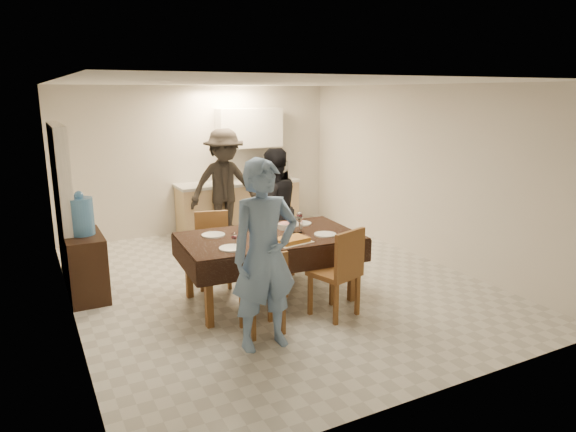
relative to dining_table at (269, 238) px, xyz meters
name	(u,v)px	position (x,y,z in m)	size (l,w,h in m)	color
floor	(273,281)	(0.30, 0.51, -0.78)	(5.00, 6.00, 0.02)	silver
ceiling	(272,83)	(0.30, 0.51, 1.82)	(5.00, 6.00, 0.02)	white
wall_back	(200,160)	(0.30, 3.51, 0.52)	(5.00, 0.02, 2.60)	beige
wall_front	(439,247)	(0.30, -2.49, 0.52)	(5.00, 0.02, 2.60)	beige
wall_left	(63,206)	(-2.20, 0.51, 0.52)	(0.02, 6.00, 2.60)	beige
wall_right	(422,173)	(2.80, 0.51, 0.52)	(0.02, 6.00, 2.60)	beige
stub_partition	(64,206)	(-2.12, 1.71, 0.27)	(0.15, 1.40, 2.10)	white
kitchen_base_cabinet	(239,207)	(0.90, 3.19, -0.35)	(2.20, 0.60, 0.86)	tan
kitchen_worktop	(238,183)	(0.90, 3.19, 0.11)	(2.24, 0.64, 0.05)	beige
upper_cabinet	(249,128)	(1.20, 3.33, 1.07)	(1.20, 0.34, 0.70)	white
dining_table	(269,238)	(0.00, 0.00, 0.00)	(2.16, 1.34, 0.82)	black
chair_near_left	(265,284)	(-0.45, -0.84, -0.22)	(0.42, 0.42, 0.50)	brown
chair_near_right	(339,265)	(0.45, -0.85, -0.14)	(0.59, 0.60, 0.56)	brown
chair_far_left	(216,244)	(-0.45, 0.66, -0.19)	(0.53, 0.54, 0.52)	brown
chair_far_right	(278,237)	(0.45, 0.66, -0.21)	(0.48, 0.48, 0.50)	brown
console	(86,266)	(-1.98, 1.12, -0.38)	(0.43, 0.87, 0.80)	black
water_jug	(81,216)	(-1.98, 1.12, 0.25)	(0.30, 0.30, 0.45)	#4F8CCC
wine_bottle	(264,221)	(-0.05, 0.05, 0.21)	(0.08, 0.08, 0.34)	black
water_pitcher	(297,225)	(0.35, -0.05, 0.13)	(0.12, 0.12, 0.19)	white
savoury_tart	(292,240)	(0.10, -0.38, 0.06)	(0.43, 0.32, 0.05)	#A86C31
salad_bowl	(285,226)	(0.30, 0.18, 0.07)	(0.18, 0.18, 0.07)	silver
mushroom_dish	(256,229)	(-0.05, 0.28, 0.05)	(0.20, 0.20, 0.03)	silver
wine_glass_a	(234,240)	(-0.55, -0.25, 0.12)	(0.08, 0.08, 0.17)	white
wine_glass_b	(300,218)	(0.55, 0.25, 0.13)	(0.08, 0.08, 0.18)	white
wine_glass_c	(244,224)	(-0.20, 0.30, 0.13)	(0.08, 0.08, 0.18)	white
plate_near_left	(232,248)	(-0.60, -0.30, 0.05)	(0.28, 0.28, 0.02)	silver
plate_near_right	(325,234)	(0.60, -0.30, 0.05)	(0.27, 0.27, 0.02)	silver
plate_far_left	(213,235)	(-0.60, 0.30, 0.05)	(0.28, 0.28, 0.02)	silver
plate_far_right	(301,223)	(0.60, 0.30, 0.05)	(0.27, 0.27, 0.02)	silver
microwave	(269,170)	(1.52, 3.19, 0.30)	(0.60, 0.41, 0.33)	white
person_near	(265,256)	(-0.55, -1.05, 0.17)	(0.69, 0.45, 1.89)	#688AB9
person_far	(272,209)	(0.55, 1.05, 0.09)	(0.84, 0.66, 1.73)	black
person_kitchen	(225,185)	(0.47, 2.74, 0.17)	(1.23, 0.71, 1.90)	black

